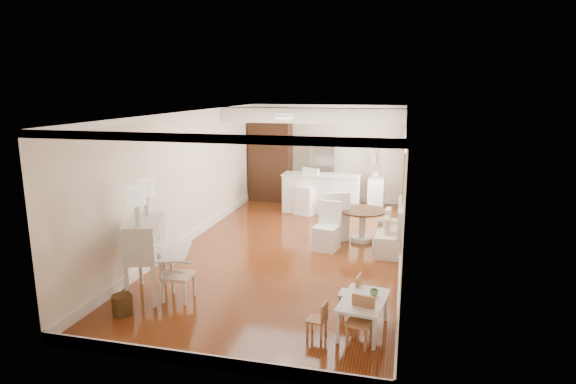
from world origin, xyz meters
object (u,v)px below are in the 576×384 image
at_px(kids_chair_b, 350,293).
at_px(bar_stool_left, 306,192).
at_px(breakfast_counter, 321,193).
at_px(bar_stool_right, 339,200).
at_px(kids_table, 363,315).
at_px(kids_chair_c, 360,322).
at_px(gustavian_armchair, 178,275).
at_px(dining_table, 362,225).
at_px(slip_chair_near, 326,226).
at_px(kids_chair_a, 317,319).
at_px(wicker_basket, 122,305).
at_px(secretary_bureau, 146,258).
at_px(pantry_cabinet, 270,162).
at_px(fridge, 334,173).
at_px(sideboard, 376,193).
at_px(slip_chair_far, 335,215).

xyz_separation_m(kids_chair_b, bar_stool_left, (-1.77, 5.43, 0.29)).
relative_size(breakfast_counter, bar_stool_right, 2.27).
distance_m(kids_table, kids_chair_c, 0.37).
bearing_deg(bar_stool_left, gustavian_armchair, -78.96).
relative_size(dining_table, bar_stool_left, 0.86).
xyz_separation_m(dining_table, slip_chair_near, (-0.66, -0.74, 0.14)).
bearing_deg(gustavian_armchair, breakfast_counter, -13.32).
bearing_deg(kids_chair_c, bar_stool_left, 120.52).
bearing_deg(slip_chair_near, bar_stool_left, 120.53).
relative_size(kids_chair_a, kids_chair_b, 0.82).
height_order(dining_table, bar_stool_right, bar_stool_right).
distance_m(wicker_basket, bar_stool_right, 6.63).
bearing_deg(kids_chair_b, kids_chair_a, -16.75).
height_order(secretary_bureau, pantry_cabinet, pantry_cabinet).
bearing_deg(fridge, kids_chair_b, -79.70).
relative_size(gustavian_armchair, kids_chair_c, 1.26).
height_order(bar_stool_left, bar_stool_right, bar_stool_left).
relative_size(kids_chair_b, sideboard, 0.66).
xyz_separation_m(kids_chair_c, slip_chair_far, (-0.97, 4.42, 0.22)).
distance_m(gustavian_armchair, dining_table, 4.45).
bearing_deg(slip_chair_near, kids_table, -61.64).
height_order(kids_chair_a, fridge, fridge).
bearing_deg(kids_table, dining_table, 95.42).
xyz_separation_m(bar_stool_right, fridge, (-0.33, 1.43, 0.45)).
xyz_separation_m(wicker_basket, bar_stool_left, (1.49, 6.27, 0.45)).
bearing_deg(slip_chair_far, wicker_basket, 33.84).
relative_size(bar_stool_left, sideboard, 1.29).
height_order(secretary_bureau, kids_table, secretary_bureau).
relative_size(slip_chair_near, slip_chair_far, 0.92).
height_order(pantry_cabinet, sideboard, pantry_cabinet).
bearing_deg(slip_chair_far, gustavian_armchair, 36.14).
bearing_deg(kids_chair_b, fridge, -163.32).
bearing_deg(bar_stool_left, bar_stool_right, 14.89).
relative_size(secretary_bureau, dining_table, 1.23).
height_order(fridge, sideboard, fridge).
relative_size(slip_chair_far, sideboard, 1.16).
bearing_deg(secretary_bureau, wicker_basket, -109.93).
bearing_deg(slip_chair_far, pantry_cabinet, -80.19).
height_order(secretary_bureau, kids_chair_b, secretary_bureau).
distance_m(kids_chair_a, dining_table, 4.29).
relative_size(kids_chair_a, dining_table, 0.49).
bearing_deg(kids_chair_c, slip_chair_near, 118.78).
bearing_deg(sideboard, fridge, 165.03).
relative_size(slip_chair_far, fridge, 0.60).
xyz_separation_m(slip_chair_near, bar_stool_right, (-0.11, 2.60, -0.05)).
relative_size(pantry_cabinet, sideboard, 2.46).
xyz_separation_m(bar_stool_right, sideboard, (0.88, 1.12, -0.00)).
bearing_deg(slip_chair_near, breakfast_counter, 112.67).
bearing_deg(kids_table, wicker_basket, -174.74).
xyz_separation_m(kids_chair_a, sideboard, (0.33, 7.27, 0.19)).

